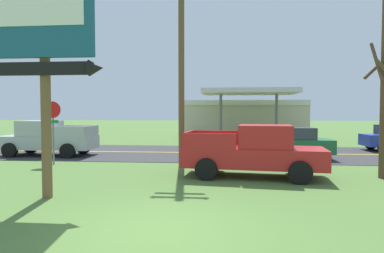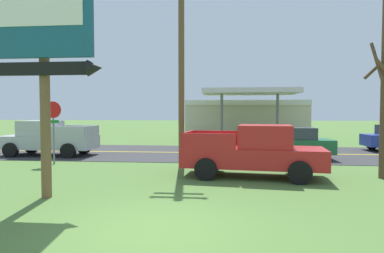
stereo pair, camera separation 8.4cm
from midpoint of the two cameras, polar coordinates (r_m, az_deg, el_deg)
ground_plane at (r=7.27m, az=-6.40°, el=-17.18°), size 180.00×180.00×0.00m
road_asphalt at (r=19.90m, az=1.20°, el=-4.53°), size 140.00×8.00×0.02m
road_centre_line at (r=19.90m, az=1.20°, el=-4.49°), size 126.00×0.20×0.01m
motel_sign at (r=10.37m, az=-24.23°, el=14.16°), size 3.25×0.54×6.74m
stop_sign at (r=16.75m, az=-22.84°, el=0.87°), size 0.80×0.08×2.95m
utility_pole at (r=14.88m, az=-2.00°, el=12.57°), size 1.67×0.26×9.55m
gas_station at (r=35.02m, az=8.85°, el=1.66°), size 12.00×11.50×4.40m
pickup_red_parked_on_lawn at (r=12.75m, az=10.47°, el=-4.22°), size 5.39×2.69×1.96m
pickup_silver_on_road at (r=20.29m, az=-23.69°, el=-1.90°), size 5.20×2.24×1.96m
car_green_near_lane at (r=18.11m, az=16.35°, el=-2.71°), size 4.20×2.00×1.64m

